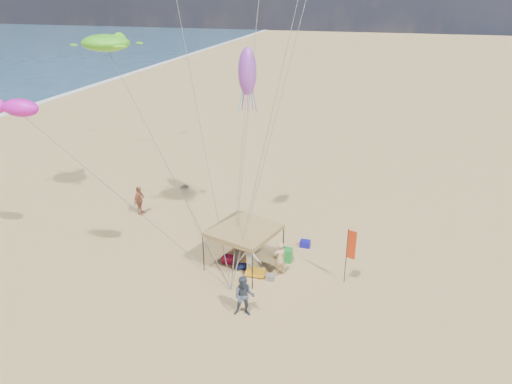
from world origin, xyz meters
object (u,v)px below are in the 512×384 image
Objects in this scene: cooler_red at (228,259)px; person_near_a at (280,259)px; beach_cart at (255,272)px; cooler_blue at (305,244)px; chair_green at (287,255)px; person_near_c at (250,257)px; person_far_a at (139,200)px; feather_flag at (350,248)px; chair_yellow at (227,236)px; person_near_b at (244,296)px; canopy_tent at (244,213)px.

person_near_a is (2.77, -0.37, 0.70)m from cooler_red.
cooler_blue is at bearing 62.16° from beach_cart.
chair_green is 2.20m from person_near_c.
person_near_a reaches higher than cooler_red.
person_far_a is at bearing 163.23° from chair_green.
person_near_c reaches higher than cooler_red.
person_near_c is (-0.35, 0.26, 0.66)m from beach_cart.
feather_flag reaches higher than chair_yellow.
chair_green and chair_yellow have the same top height.
person_near_c is at bearing 89.64° from person_near_b.
canopy_tent is 3.10× the size of person_near_a.
person_far_a reaches higher than cooler_red.
chair_green is 1.00× the size of chair_yellow.
chair_yellow is at bearing 130.09° from beach_cart.
chair_green is 3.75m from chair_yellow.
beach_cart is 0.52× the size of person_near_c.
cooler_blue is 0.31× the size of person_near_c.
person_near_b is 3.34m from person_near_c.
person_near_c is at bearing -51.63° from chair_yellow.
canopy_tent is at bearing -53.00° from chair_yellow.
person_near_b is (0.35, -3.01, 0.74)m from beach_cart.
canopy_tent is at bearing -114.48° from person_far_a.
person_near_b is (-1.47, -6.46, 0.75)m from cooler_blue.
person_near_a is 1.45m from person_near_c.
chair_yellow is 0.39× the size of person_near_a.
feather_flag reaches higher than cooler_red.
canopy_tent is 5.26m from feather_flag.
chair_green is 0.41× the size of person_near_c.
cooler_blue is 3.92m from person_near_c.
chair_green is (-3.19, 1.16, -1.57)m from feather_flag.
person_far_a is at bearing 153.07° from canopy_tent.
feather_flag is at bearing 7.71° from beach_cart.
person_near_c reaches higher than cooler_blue.
person_near_c is (-2.17, -3.19, 0.67)m from cooler_blue.
person_far_a is (-8.37, 4.48, 0.05)m from person_near_c.
cooler_blue is at bearing 46.45° from canopy_tent.
canopy_tent is 2.81m from person_near_a.
beach_cart is (-1.82, -3.45, 0.01)m from cooler_blue.
cooler_blue reaches higher than beach_cart.
feather_flag is at bearing -18.48° from chair_yellow.
chair_yellow is (-6.77, 2.26, -1.57)m from feather_flag.
person_near_a is (1.88, -0.26, -2.07)m from canopy_tent.
chair_green reaches higher than cooler_blue.
person_far_a is at bearing 163.38° from chair_yellow.
canopy_tent is 3.43m from chair_green.
chair_green is 0.38× the size of person_far_a.
canopy_tent reaches higher than chair_yellow.
cooler_blue is (-2.54, 2.86, -1.73)m from feather_flag.
person_near_a reaches higher than cooler_blue.
beach_cart is at bearing -25.80° from cooler_red.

